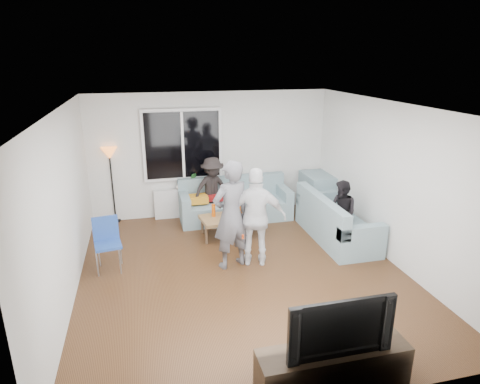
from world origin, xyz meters
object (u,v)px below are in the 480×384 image
object	(u,v)px
player_right	(256,217)
television	(337,323)
side_chair	(108,246)
sofa_back_section	(235,200)
tv_console	(333,367)
spectator_right	(342,212)
floor_lamp	(112,185)
spectator_back	(213,189)
coffee_table	(230,226)
player_left	(231,215)
sofa_right_section	(337,217)

from	to	relation	value
player_right	television	size ratio (longest dim) A/B	1.48
side_chair	player_right	size ratio (longest dim) A/B	0.53
sofa_back_section	side_chair	bearing A→B (deg)	-145.61
side_chair	tv_console	bearing A→B (deg)	-61.08
spectator_right	floor_lamp	bearing A→B (deg)	-130.03
side_chair	spectator_back	world-z (taller)	spectator_back
side_chair	spectator_right	bearing A→B (deg)	-7.34
sofa_back_section	spectator_right	distance (m)	2.27
sofa_back_section	spectator_right	size ratio (longest dim) A/B	1.97
television	coffee_table	bearing A→B (deg)	93.24
floor_lamp	spectator_back	xyz separation A→B (m)	(1.99, -0.42, -0.11)
sofa_back_section	floor_lamp	distance (m)	2.52
player_left	television	distance (m)	2.82
sofa_right_section	player_right	world-z (taller)	player_right
floor_lamp	television	size ratio (longest dim) A/B	1.41
spectator_right	television	bearing A→B (deg)	-41.42
floor_lamp	player_right	bearing A→B (deg)	-46.43
player_left	tv_console	size ratio (longest dim) A/B	1.11
floor_lamp	player_left	xyz separation A→B (m)	(1.93, -2.44, 0.11)
coffee_table	player_left	bearing A→B (deg)	-101.51
spectator_right	tv_console	bearing A→B (deg)	-41.42
sofa_back_section	spectator_right	world-z (taller)	spectator_right
sofa_right_section	television	world-z (taller)	television
sofa_back_section	spectator_right	xyz separation A→B (m)	(1.62, -1.58, 0.16)
sofa_back_section	side_chair	size ratio (longest dim) A/B	2.67
player_right	spectator_right	xyz separation A→B (m)	(1.73, 0.43, -0.23)
sofa_back_section	player_left	world-z (taller)	player_left
spectator_back	player_left	bearing A→B (deg)	-107.57
sofa_back_section	player_right	xyz separation A→B (m)	(-0.12, -2.01, 0.39)
sofa_back_section	sofa_right_section	distance (m)	2.15
coffee_table	spectator_back	bearing A→B (deg)	101.48
side_chair	television	world-z (taller)	television
spectator_back	television	world-z (taller)	spectator_back
player_left	side_chair	bearing A→B (deg)	-28.65
coffee_table	television	xyz separation A→B (m)	(0.22, -3.93, 0.56)
player_left	spectator_back	size ratio (longest dim) A/B	1.32
sofa_back_section	spectator_back	bearing A→B (deg)	176.34
spectator_back	television	bearing A→B (deg)	-101.15
coffee_table	television	world-z (taller)	television
sofa_right_section	side_chair	xyz separation A→B (m)	(-4.07, -0.26, 0.01)
side_chair	television	bearing A→B (deg)	-61.08
sofa_right_section	side_chair	size ratio (longest dim) A/B	2.33
spectator_right	player_left	bearing A→B (deg)	-92.63
floor_lamp	spectator_right	distance (m)	4.55
coffee_table	side_chair	size ratio (longest dim) A/B	1.28
coffee_table	player_right	world-z (taller)	player_right
television	player_right	bearing A→B (deg)	90.96
sofa_right_section	coffee_table	bearing A→B (deg)	73.05
floor_lamp	player_right	xyz separation A→B (m)	(2.34, -2.46, 0.04)
tv_console	spectator_back	bearing A→B (deg)	94.75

